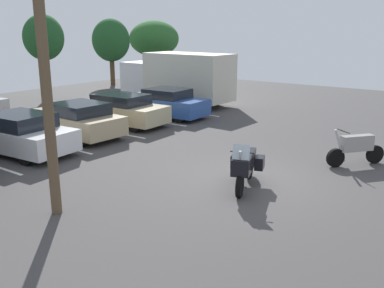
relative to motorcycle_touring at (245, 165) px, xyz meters
name	(u,v)px	position (x,y,z in m)	size (l,w,h in m)	color
ground	(250,181)	(0.65, 0.19, -0.71)	(44.00, 44.00, 0.10)	#423F3F
motorcycle_touring	(245,165)	(0.00, 0.00, 0.00)	(2.16, 1.15, 1.41)	black
motorcycle_second	(356,148)	(3.90, -1.87, -0.07)	(1.70, 1.38, 1.24)	black
parking_stripes	(17,152)	(-1.64, 8.35, -0.66)	(19.45, 4.82, 0.01)	silver
car_white	(15,133)	(-1.66, 8.31, 0.03)	(2.21, 4.91, 1.44)	white
car_tan	(75,120)	(1.07, 8.44, 0.04)	(2.10, 4.53, 1.43)	tan
car_champagne	(120,110)	(3.77, 8.58, 0.04)	(1.99, 4.59, 1.41)	#C1B289
car_blue	(164,103)	(6.41, 8.16, 0.02)	(1.92, 4.52, 1.41)	#2D519E
box_truck	(178,77)	(9.88, 9.98, 0.88)	(2.56, 7.04, 2.93)	silver
utility_pole	(40,21)	(-4.11, 2.82, 3.77)	(0.50, 1.78, 8.51)	brown
tree_center	(154,39)	(19.55, 20.13, 2.74)	(4.35, 4.35, 4.94)	#4C3823
tree_center_right	(44,38)	(6.44, 17.59, 3.05)	(2.43, 2.43, 5.11)	#4C3823
tree_right	(111,40)	(13.71, 19.41, 2.72)	(2.86, 2.86, 5.00)	#4C3823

